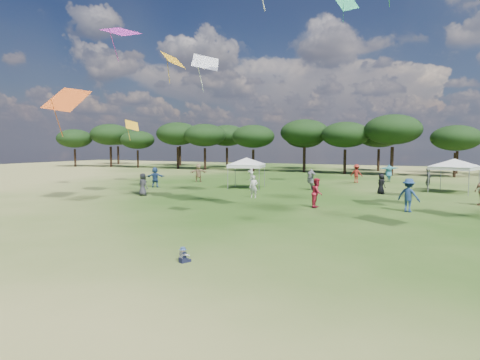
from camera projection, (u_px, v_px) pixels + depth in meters
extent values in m
plane|color=#2E4F17|center=(147.00, 278.00, 11.32)|extent=(140.00, 140.00, 0.00)
cylinder|color=black|center=(75.00, 158.00, 70.62)|extent=(0.35, 0.35, 3.09)
ellipsoid|color=black|center=(74.00, 138.00, 70.33)|extent=(6.01, 6.01, 3.24)
cylinder|color=black|center=(111.00, 157.00, 69.86)|extent=(0.40, 0.40, 3.51)
ellipsoid|color=black|center=(110.00, 135.00, 69.52)|extent=(6.82, 6.82, 3.68)
cylinder|color=black|center=(138.00, 159.00, 67.44)|extent=(0.33, 0.33, 2.92)
ellipsoid|color=black|center=(137.00, 140.00, 67.16)|extent=(5.67, 5.67, 3.06)
cylinder|color=black|center=(178.00, 158.00, 64.28)|extent=(0.40, 0.40, 3.49)
ellipsoid|color=black|center=(178.00, 134.00, 63.95)|extent=(6.79, 6.79, 3.66)
cylinder|color=black|center=(205.00, 159.00, 61.89)|extent=(0.38, 0.38, 3.32)
ellipsoid|color=black|center=(205.00, 135.00, 61.57)|extent=(6.44, 6.44, 3.47)
cylinder|color=black|center=(253.00, 160.00, 57.73)|extent=(0.36, 0.36, 3.14)
ellipsoid|color=black|center=(253.00, 136.00, 57.43)|extent=(6.11, 6.11, 3.29)
cylinder|color=black|center=(304.00, 160.00, 56.10)|extent=(0.40, 0.40, 3.46)
ellipsoid|color=black|center=(305.00, 132.00, 55.77)|extent=(6.73, 6.73, 3.63)
cylinder|color=black|center=(345.00, 162.00, 52.61)|extent=(0.37, 0.37, 3.21)
ellipsoid|color=black|center=(345.00, 135.00, 52.31)|extent=(6.24, 6.24, 3.36)
cylinder|color=black|center=(392.00, 161.00, 49.75)|extent=(0.41, 0.41, 3.56)
ellipsoid|color=black|center=(393.00, 130.00, 49.41)|extent=(6.91, 6.91, 3.73)
cylinder|color=black|center=(455.00, 165.00, 47.17)|extent=(0.33, 0.33, 2.88)
ellipsoid|color=black|center=(456.00, 138.00, 46.90)|extent=(5.60, 5.60, 3.02)
cylinder|color=black|center=(118.00, 155.00, 80.28)|extent=(0.41, 0.41, 3.56)
ellipsoid|color=black|center=(118.00, 136.00, 79.94)|extent=(6.92, 6.92, 3.73)
cylinder|color=black|center=(180.00, 156.00, 73.86)|extent=(0.41, 0.41, 3.62)
ellipsoid|color=black|center=(180.00, 134.00, 73.51)|extent=(7.03, 7.03, 3.79)
cylinder|color=black|center=(227.00, 158.00, 67.59)|extent=(0.39, 0.39, 3.37)
ellipsoid|color=black|center=(227.00, 136.00, 67.27)|extent=(6.54, 6.54, 3.53)
cylinder|color=black|center=(304.00, 159.00, 63.79)|extent=(0.36, 0.36, 3.11)
ellipsoid|color=black|center=(304.00, 138.00, 63.49)|extent=(6.05, 6.05, 3.26)
cylinder|color=black|center=(378.00, 160.00, 58.32)|extent=(0.37, 0.37, 3.20)
ellipsoid|color=black|center=(379.00, 136.00, 58.02)|extent=(6.21, 6.21, 3.35)
cylinder|color=black|center=(457.00, 162.00, 53.08)|extent=(0.34, 0.34, 2.99)
ellipsoid|color=black|center=(458.00, 137.00, 52.80)|extent=(5.81, 5.81, 3.13)
cylinder|color=gray|center=(228.00, 178.00, 33.90)|extent=(0.06, 0.06, 2.01)
cylinder|color=gray|center=(259.00, 178.00, 33.31)|extent=(0.06, 0.06, 2.01)
cylinder|color=gray|center=(235.00, 175.00, 36.53)|extent=(0.06, 0.06, 2.01)
cylinder|color=gray|center=(264.00, 176.00, 35.93)|extent=(0.06, 0.06, 2.01)
cube|color=silver|center=(247.00, 166.00, 34.83)|extent=(3.39, 3.39, 0.25)
pyramid|color=silver|center=(247.00, 158.00, 34.77)|extent=(5.70, 5.70, 0.60)
cylinder|color=gray|center=(428.00, 180.00, 31.64)|extent=(0.06, 0.06, 2.02)
cylinder|color=gray|center=(469.00, 182.00, 29.65)|extent=(0.06, 0.06, 2.02)
cylinder|color=gray|center=(441.00, 178.00, 33.69)|extent=(0.06, 0.06, 2.02)
cylinder|color=gray|center=(479.00, 180.00, 31.70)|extent=(0.06, 0.06, 2.02)
cube|color=silver|center=(454.00, 168.00, 31.59)|extent=(3.86, 3.86, 0.25)
pyramid|color=silver|center=(455.00, 159.00, 31.53)|extent=(5.82, 5.82, 0.60)
cube|color=black|center=(183.00, 260.00, 12.85)|extent=(0.28, 0.28, 0.16)
cube|color=black|center=(186.00, 260.00, 13.00)|extent=(0.15, 0.21, 0.09)
cube|color=black|center=(188.00, 261.00, 12.89)|extent=(0.15, 0.21, 0.09)
cube|color=white|center=(183.00, 255.00, 12.83)|extent=(0.24, 0.21, 0.21)
cylinder|color=white|center=(182.00, 253.00, 12.96)|extent=(0.15, 0.21, 0.13)
cylinder|color=white|center=(187.00, 255.00, 12.77)|extent=(0.15, 0.21, 0.13)
sphere|color=#E0B293|center=(183.00, 250.00, 12.82)|extent=(0.14, 0.14, 0.14)
cone|color=#43669C|center=(183.00, 249.00, 12.81)|extent=(0.24, 0.24, 0.02)
cylinder|color=#43669C|center=(183.00, 248.00, 12.81)|extent=(0.16, 0.16, 0.06)
imported|color=#92734F|center=(198.00, 173.00, 41.01)|extent=(1.76, 1.53, 1.92)
imported|color=navy|center=(155.00, 177.00, 35.79)|extent=(1.75, 1.17, 1.81)
imported|color=#333439|center=(428.00, 179.00, 34.41)|extent=(0.44, 0.67, 1.81)
imported|color=black|center=(381.00, 184.00, 30.90)|extent=(0.89, 0.91, 1.58)
imported|color=maroon|center=(356.00, 174.00, 40.33)|extent=(1.25, 0.79, 1.84)
imported|color=navy|center=(409.00, 195.00, 22.52)|extent=(1.39, 1.07, 1.90)
imported|color=#515055|center=(311.00, 179.00, 33.78)|extent=(1.62, 2.18, 1.78)
imported|color=#A61B30|center=(317.00, 193.00, 24.14)|extent=(0.73, 0.91, 1.79)
imported|color=#333238|center=(143.00, 185.00, 29.83)|extent=(0.92, 0.70, 1.68)
imported|color=white|center=(250.00, 172.00, 43.34)|extent=(0.74, 0.92, 1.77)
imported|color=#256070|center=(389.00, 173.00, 41.44)|extent=(2.12, 1.79, 1.79)
imported|color=beige|center=(254.00, 187.00, 28.69)|extent=(0.65, 0.50, 1.60)
plane|color=#1C8C56|center=(345.00, 0.00, 38.44)|extent=(2.98, 2.12, 2.78)
plane|color=#972587|center=(121.00, 32.00, 25.44)|extent=(2.36, 2.13, 1.32)
plane|color=#CC4F18|center=(67.00, 99.00, 24.96)|extent=(2.82, 2.77, 1.89)
plane|color=orange|center=(132.00, 125.00, 39.96)|extent=(1.95, 2.29, 1.29)
plane|color=silver|center=(205.00, 62.00, 23.39)|extent=(2.36, 2.54, 1.39)
plane|color=orange|center=(173.00, 60.00, 29.85)|extent=(2.10, 2.56, 1.48)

